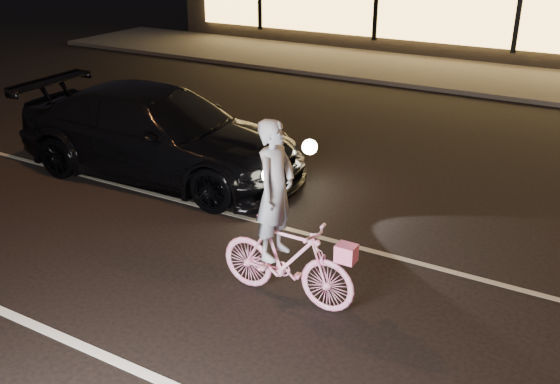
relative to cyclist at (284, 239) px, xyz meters
The scene contains 6 objects.
ground 0.93m from the cyclist, 125.51° to the right, with size 90.00×90.00×0.00m, color black.
lane_stripe_near 2.08m from the cyclist, 98.60° to the right, with size 60.00×0.12×0.01m, color silver.
lane_stripe_far 1.80m from the cyclist, 100.22° to the left, with size 60.00×0.10×0.01m, color gray.
sidewalk 12.62m from the cyclist, 91.31° to the left, with size 30.00×4.00×0.12m, color #383533.
cyclist is the anchor object (origin of this frame).
sedan 4.50m from the cyclist, 148.47° to the left, with size 5.41×2.45×1.54m.
Camera 1 is at (3.46, -5.12, 4.14)m, focal length 40.00 mm.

